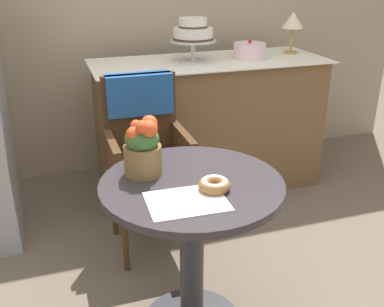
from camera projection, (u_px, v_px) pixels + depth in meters
name	position (u px, v px, depth m)	size (l,w,h in m)	color
cafe_table	(192.00, 228.00, 1.83)	(0.72, 0.72, 0.72)	#332D33
wicker_chair	(144.00, 135.00, 2.43)	(0.42, 0.45, 0.95)	#472D19
paper_napkin	(187.00, 201.00, 1.60)	(0.28, 0.21, 0.00)	white
donut_front	(214.00, 184.00, 1.67)	(0.12, 0.12, 0.04)	#936033
flower_vase	(143.00, 147.00, 1.76)	(0.15, 0.15, 0.24)	brown
display_counter	(209.00, 124.00, 3.15)	(1.56, 0.62, 0.90)	brown
tiered_cake_stand	(193.00, 33.00, 2.86)	(0.30, 0.30, 0.28)	silver
round_layer_cake	(249.00, 51.00, 2.99)	(0.21, 0.21, 0.13)	silver
table_lamp	(293.00, 22.00, 3.11)	(0.15, 0.15, 0.28)	#B28C47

